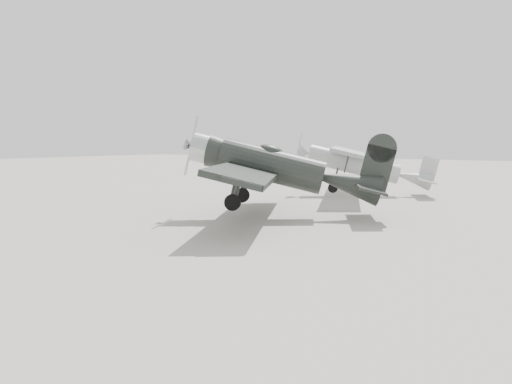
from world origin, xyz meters
TOP-DOWN VIEW (x-y plane):
  - ground at (0.00, 0.00)m, footprint 160.00×160.00m
  - lowwing_monoplane at (-0.27, 7.15)m, footprint 9.32×11.48m
  - highwing_monoplane at (-0.98, 17.20)m, footprint 8.46×11.15m

SIDE VIEW (x-z plane):
  - ground at x=0.00m, z-range 0.00..0.00m
  - highwing_monoplane at x=-0.98m, z-range 0.41..3.65m
  - lowwing_monoplane at x=-0.27m, z-range 0.11..3.98m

